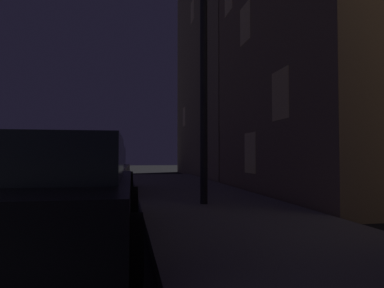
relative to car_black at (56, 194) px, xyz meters
The scene contains 5 objects.
car_black is the anchor object (origin of this frame).
car_white 5.63m from the car_black, 90.00° to the left, with size 2.17×4.13×1.43m.
street_lamp 4.87m from the car_black, 46.85° to the left, with size 0.44×0.44×5.73m.
building_mid 10.44m from the car_black, 29.15° to the left, with size 7.59×7.68×10.35m.
building_far 17.61m from the car_black, 60.55° to the left, with size 7.08×11.13×15.01m.
Camera 1 is at (3.71, -0.89, 1.19)m, focal length 32.00 mm.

